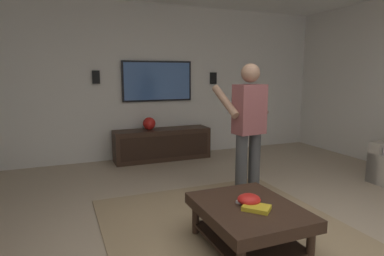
# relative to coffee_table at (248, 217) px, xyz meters

# --- Properties ---
(wall_back_tv) EXTENTS (0.10, 6.92, 2.73)m
(wall_back_tv) POSITION_rel_coffee_table_xyz_m (3.55, -0.14, 1.07)
(wall_back_tv) COLOR silver
(wall_back_tv) RESTS_ON ground
(area_rug) EXTENTS (2.85, 2.33, 0.01)m
(area_rug) POSITION_rel_coffee_table_xyz_m (0.20, 0.00, -0.29)
(area_rug) COLOR #9E8460
(area_rug) RESTS_ON ground
(coffee_table) EXTENTS (1.00, 0.80, 0.40)m
(coffee_table) POSITION_rel_coffee_table_xyz_m (0.00, 0.00, 0.00)
(coffee_table) COLOR #332116
(coffee_table) RESTS_ON ground
(media_console) EXTENTS (0.45, 1.70, 0.55)m
(media_console) POSITION_rel_coffee_table_xyz_m (3.22, -0.21, -0.02)
(media_console) COLOR #332116
(media_console) RESTS_ON ground
(tv) EXTENTS (0.05, 1.28, 0.72)m
(tv) POSITION_rel_coffee_table_xyz_m (3.46, -0.21, 1.09)
(tv) COLOR black
(person_standing) EXTENTS (0.58, 0.59, 1.64)m
(person_standing) POSITION_rel_coffee_table_xyz_m (1.01, -0.60, 0.64)
(person_standing) COLOR #3F3F3F
(person_standing) RESTS_ON ground
(bowl) EXTENTS (0.20, 0.20, 0.09)m
(bowl) POSITION_rel_coffee_table_xyz_m (0.01, -0.01, 0.15)
(bowl) COLOR red
(bowl) RESTS_ON coffee_table
(remote_white) EXTENTS (0.11, 0.15, 0.02)m
(remote_white) POSITION_rel_coffee_table_xyz_m (0.10, 0.01, 0.12)
(remote_white) COLOR white
(remote_white) RESTS_ON coffee_table
(book) EXTENTS (0.27, 0.27, 0.04)m
(book) POSITION_rel_coffee_table_xyz_m (-0.11, -0.01, 0.12)
(book) COLOR gold
(book) RESTS_ON coffee_table
(vase_round) EXTENTS (0.22, 0.22, 0.22)m
(vase_round) POSITION_rel_coffee_table_xyz_m (3.23, 0.02, 0.36)
(vase_round) COLOR red
(vase_round) RESTS_ON media_console
(wall_speaker_left) EXTENTS (0.06, 0.12, 0.22)m
(wall_speaker_left) POSITION_rel_coffee_table_xyz_m (3.47, -1.32, 1.14)
(wall_speaker_left) COLOR black
(wall_speaker_right) EXTENTS (0.06, 0.12, 0.22)m
(wall_speaker_right) POSITION_rel_coffee_table_xyz_m (3.47, 0.86, 1.17)
(wall_speaker_right) COLOR black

